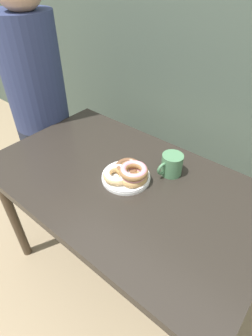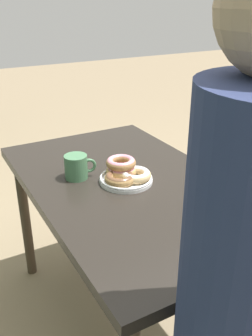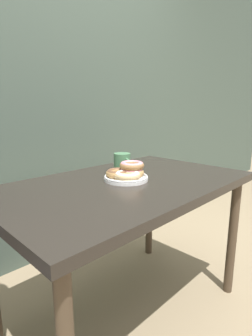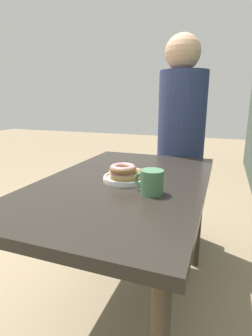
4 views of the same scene
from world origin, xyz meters
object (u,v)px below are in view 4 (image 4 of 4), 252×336
dining_table (124,196)px  coffee_mug (151,182)px  person_figure (181,141)px  donut_plate (126,174)px

dining_table → coffee_mug: size_ratio=9.64×
coffee_mug → person_figure: (-0.91, -0.03, 0.03)m
coffee_mug → person_figure: person_figure is taller
donut_plate → person_figure: bearing=170.9°
dining_table → donut_plate: bearing=39.8°
donut_plate → coffee_mug: 0.20m
dining_table → person_figure: 0.81m
donut_plate → person_figure: 0.80m
donut_plate → person_figure: size_ratio=0.15×
coffee_mug → donut_plate: bearing=-127.9°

